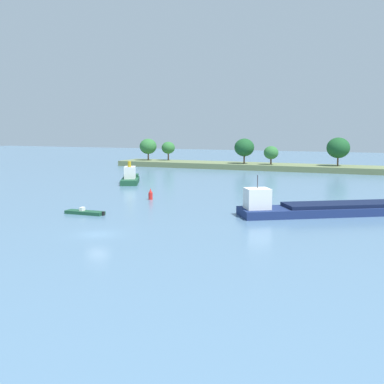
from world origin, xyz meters
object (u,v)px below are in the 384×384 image
at_px(channel_buoy_red, 151,195).
at_px(tugboat, 130,178).
at_px(cargo_barge, 347,208).
at_px(small_motorboat, 85,212).

bearing_deg(channel_buoy_red, tugboat, 127.90).
xyz_separation_m(cargo_barge, small_motorboat, (-33.84, -14.54, -0.65)).
relative_size(tugboat, small_motorboat, 1.80).
xyz_separation_m(tugboat, cargo_barge, (47.36, -21.42, -0.33)).
bearing_deg(small_motorboat, channel_buoy_red, 83.43).
bearing_deg(cargo_barge, small_motorboat, -156.75).
relative_size(tugboat, cargo_barge, 0.36).
xyz_separation_m(tugboat, small_motorboat, (13.52, -35.95, -0.98)).
distance_m(tugboat, small_motorboat, 38.43).
height_order(cargo_barge, channel_buoy_red, cargo_barge).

